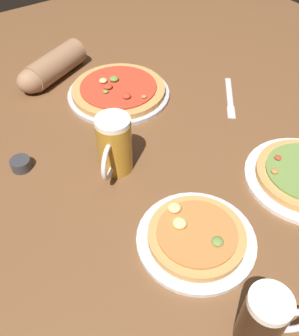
{
  "coord_description": "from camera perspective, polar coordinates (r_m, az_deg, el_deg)",
  "views": [
    {
      "loc": [
        -0.39,
        -0.55,
        0.71
      ],
      "look_at": [
        0.0,
        0.0,
        0.02
      ],
      "focal_mm": 40.05,
      "sensor_mm": 36.0,
      "label": 1
    }
  ],
  "objects": [
    {
      "name": "ground_plane",
      "position": [
        0.99,
        0.0,
        -1.42
      ],
      "size": [
        2.4,
        2.4,
        0.03
      ],
      "primitive_type": "cube",
      "color": "brown"
    },
    {
      "name": "beer_mug_amber",
      "position": [
        0.94,
        -5.41,
        3.4
      ],
      "size": [
        0.12,
        0.12,
        0.16
      ],
      "color": "#B27A23",
      "rests_on": "ground_plane"
    },
    {
      "name": "diner_arm",
      "position": [
        1.35,
        -14.95,
        14.41
      ],
      "size": [
        0.28,
        0.18,
        0.09
      ],
      "color": "#936B4C",
      "rests_on": "ground_plane"
    },
    {
      "name": "knife_right",
      "position": [
        1.26,
        12.12,
        10.51
      ],
      "size": [
        0.16,
        0.18,
        0.01
      ],
      "color": "silver",
      "rests_on": "ground_plane"
    },
    {
      "name": "pizza_plate_near",
      "position": [
        0.84,
        7.11,
        -10.35
      ],
      "size": [
        0.27,
        0.27,
        0.05
      ],
      "color": "silver",
      "rests_on": "ground_plane"
    },
    {
      "name": "ramekin_sauce",
      "position": [
        1.04,
        -18.99,
        0.57
      ],
      "size": [
        0.05,
        0.05,
        0.03
      ],
      "primitive_type": "cylinder",
      "color": "#333338",
      "rests_on": "ground_plane"
    },
    {
      "name": "pizza_plate_far",
      "position": [
        1.25,
        -4.73,
        11.61
      ],
      "size": [
        0.33,
        0.33,
        0.05
      ],
      "color": "#B2B2B7",
      "rests_on": "ground_plane"
    },
    {
      "name": "beer_mug_dark",
      "position": [
        0.72,
        17.11,
        -21.21
      ],
      "size": [
        0.12,
        0.1,
        0.15
      ],
      "color": "black",
      "rests_on": "ground_plane"
    }
  ]
}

